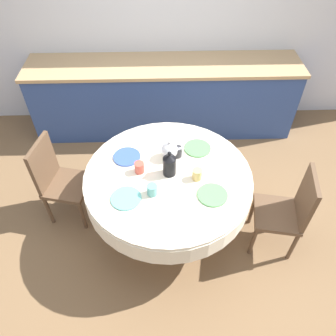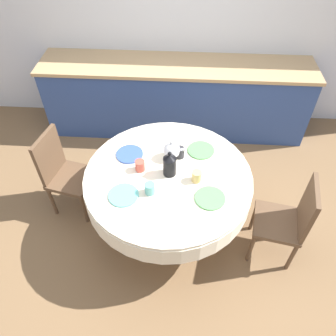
{
  "view_description": "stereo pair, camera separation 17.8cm",
  "coord_description": "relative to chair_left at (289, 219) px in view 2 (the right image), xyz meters",
  "views": [
    {
      "loc": [
        -0.06,
        -1.9,
        2.8
      ],
      "look_at": [
        0.0,
        0.0,
        0.84
      ],
      "focal_mm": 35.0,
      "sensor_mm": 36.0,
      "label": 1
    },
    {
      "loc": [
        0.12,
        -1.89,
        2.8
      ],
      "look_at": [
        0.0,
        0.0,
        0.84
      ],
      "focal_mm": 35.0,
      "sensor_mm": 36.0,
      "label": 2
    }
  ],
  "objects": [
    {
      "name": "chair_right",
      "position": [
        -2.09,
        0.43,
        0.0
      ],
      "size": [
        0.48,
        0.48,
        0.91
      ],
      "rotation": [
        0.0,
        0.0,
        -1.79
      ],
      "color": "brown",
      "rests_on": "ground_plane"
    },
    {
      "name": "plate_far_right",
      "position": [
        -0.77,
        0.52,
        0.28
      ],
      "size": [
        0.24,
        0.24,
        0.01
      ],
      "primitive_type": "cylinder",
      "color": "#5BA85B",
      "rests_on": "dining_table"
    },
    {
      "name": "cup_near_left",
      "position": [
        -1.18,
        -0.01,
        0.32
      ],
      "size": [
        0.08,
        0.08,
        0.1
      ],
      "primitive_type": "cylinder",
      "color": "#5BA39E",
      "rests_on": "dining_table"
    },
    {
      "name": "teapot",
      "position": [
        -1.03,
        0.41,
        0.35
      ],
      "size": [
        0.2,
        0.15,
        0.19
      ],
      "color": "white",
      "rests_on": "dining_table"
    },
    {
      "name": "cup_far_left",
      "position": [
        -1.29,
        0.24,
        0.32
      ],
      "size": [
        0.08,
        0.08,
        0.1
      ],
      "primitive_type": "cylinder",
      "color": "#CC4C3D",
      "rests_on": "dining_table"
    },
    {
      "name": "dining_table",
      "position": [
        -1.05,
        0.2,
        0.15
      ],
      "size": [
        1.44,
        1.44,
        0.76
      ],
      "color": "brown",
      "rests_on": "ground_plane"
    },
    {
      "name": "kitchen_counter",
      "position": [
        -1.05,
        1.81,
        -0.03
      ],
      "size": [
        3.24,
        0.64,
        0.92
      ],
      "color": "#2D4784",
      "rests_on": "ground_plane"
    },
    {
      "name": "chair_left",
      "position": [
        0.0,
        0.0,
        0.0
      ],
      "size": [
        0.47,
        0.47,
        0.91
      ],
      "rotation": [
        0.0,
        0.0,
        1.38
      ],
      "color": "brown",
      "rests_on": "ground_plane"
    },
    {
      "name": "plate_far_left",
      "position": [
        -1.41,
        0.42,
        0.28
      ],
      "size": [
        0.24,
        0.24,
        0.01
      ],
      "primitive_type": "cylinder",
      "color": "#3856AD",
      "rests_on": "dining_table"
    },
    {
      "name": "plate_near_right",
      "position": [
        -0.7,
        -0.04,
        0.28
      ],
      "size": [
        0.24,
        0.24,
        0.01
      ],
      "primitive_type": "cylinder",
      "color": "#5BA85B",
      "rests_on": "dining_table"
    },
    {
      "name": "coffee_carafe",
      "position": [
        -1.04,
        0.21,
        0.37
      ],
      "size": [
        0.11,
        0.11,
        0.25
      ],
      "color": "black",
      "rests_on": "dining_table"
    },
    {
      "name": "wall_back",
      "position": [
        -1.05,
        2.15,
        0.81
      ],
      "size": [
        7.0,
        0.05,
        2.6
      ],
      "color": "silver",
      "rests_on": "ground_plane"
    },
    {
      "name": "cup_far_right",
      "position": [
        -0.96,
        0.43,
        0.32
      ],
      "size": [
        0.08,
        0.08,
        0.1
      ],
      "primitive_type": "cylinder",
      "color": "#28282D",
      "rests_on": "dining_table"
    },
    {
      "name": "cup_near_right",
      "position": [
        -0.81,
        0.15,
        0.32
      ],
      "size": [
        0.08,
        0.08,
        0.1
      ],
      "primitive_type": "cylinder",
      "color": "#DBB766",
      "rests_on": "dining_table"
    },
    {
      "name": "ground_plane",
      "position": [
        -1.05,
        0.2,
        -0.49
      ],
      "size": [
        12.0,
        12.0,
        0.0
      ],
      "primitive_type": "plane",
      "color": "brown"
    },
    {
      "name": "plate_near_left",
      "position": [
        -1.39,
        -0.05,
        0.28
      ],
      "size": [
        0.24,
        0.24,
        0.01
      ],
      "primitive_type": "cylinder",
      "color": "#60BCB7",
      "rests_on": "dining_table"
    }
  ]
}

